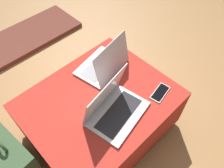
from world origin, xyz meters
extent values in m
plane|color=#9E7042|center=(0.00, 0.00, 0.00)|extent=(14.00, 14.00, 0.00)
cube|color=maroon|center=(0.00, 0.00, 0.03)|extent=(0.89, 0.74, 0.05)
cube|color=#B22D23|center=(0.00, 0.00, 0.23)|extent=(0.92, 0.77, 0.35)
cube|color=silver|center=(0.01, -0.16, 0.41)|extent=(0.40, 0.31, 0.02)
cube|color=#232328|center=(0.01, -0.17, 0.42)|extent=(0.33, 0.19, 0.00)
cube|color=silver|center=(-0.01, -0.07, 0.54)|extent=(0.36, 0.13, 0.24)
cube|color=white|center=(-0.01, -0.07, 0.54)|extent=(0.32, 0.11, 0.21)
cube|color=#B7B7BC|center=(0.19, 0.19, 0.41)|extent=(0.37, 0.30, 0.02)
cube|color=#9E9EA3|center=(0.19, 0.20, 0.42)|extent=(0.31, 0.19, 0.00)
cube|color=#B7B7BC|center=(0.21, 0.10, 0.54)|extent=(0.34, 0.12, 0.24)
cube|color=black|center=(0.21, 0.10, 0.54)|extent=(0.30, 0.10, 0.21)
cube|color=white|center=(0.31, -0.24, 0.41)|extent=(0.16, 0.10, 0.01)
cube|color=black|center=(0.31, -0.24, 0.41)|extent=(0.15, 0.09, 0.00)
cube|color=#385133|center=(-0.58, 0.12, 0.21)|extent=(0.18, 0.37, 0.43)
torus|color=#385133|center=(-0.58, 0.12, 0.45)|extent=(0.03, 0.10, 0.10)
cube|color=brown|center=(0.00, 1.34, 0.02)|extent=(1.40, 0.50, 0.04)
camera|label=1|loc=(-0.48, -0.61, 1.55)|focal=35.00mm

